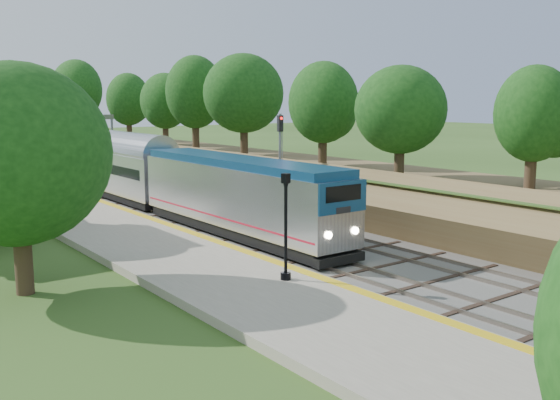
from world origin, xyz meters
TOP-DOWN VIEW (x-y plane):
  - trackbed at (2.00, 60.00)m, footprint 9.50×170.00m
  - platform at (-5.20, 16.00)m, footprint 6.40×68.00m
  - yellow_stripe at (-2.35, 16.00)m, footprint 0.55×68.00m
  - embankment at (10.35, 60.00)m, footprint 10.64×170.00m
  - signal_gantry at (2.47, 54.99)m, footprint 8.40×0.38m
  - trees_behind_platform at (-11.17, 20.67)m, footprint 7.82×53.32m
  - train at (0.00, 59.15)m, footprint 2.89×96.40m
  - lamppost_far at (-3.70, 11.32)m, footprint 0.44×0.44m
  - signal_farside at (6.20, 24.94)m, footprint 0.37×0.29m

SIDE VIEW (x-z plane):
  - trackbed at x=2.00m, z-range -0.07..0.21m
  - platform at x=-5.20m, z-range 0.00..0.38m
  - yellow_stripe at x=-2.35m, z-range 0.38..0.39m
  - embankment at x=10.35m, z-range -3.89..7.80m
  - train at x=0.00m, z-range 0.07..4.33m
  - lamppost_far at x=-3.70m, z-range 0.14..4.56m
  - signal_farside at x=6.20m, z-range 0.86..7.56m
  - trees_behind_platform at x=-11.17m, z-range 0.93..8.14m
  - signal_gantry at x=2.47m, z-range 1.72..7.92m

